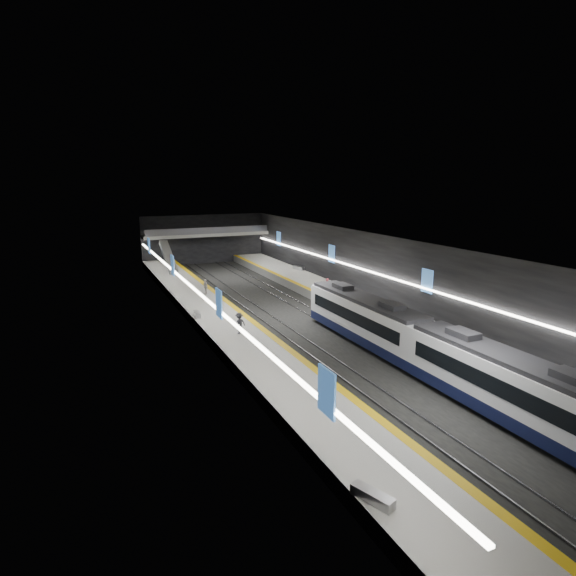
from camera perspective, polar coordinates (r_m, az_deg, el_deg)
name	(u,v)px	position (r m, az deg, el deg)	size (l,w,h in m)	color
ground	(293,318)	(48.64, 0.63, -3.56)	(70.00, 70.00, 0.00)	black
ceiling	(293,239)	(47.00, 0.65, 5.83)	(20.00, 70.00, 0.04)	beige
wall_left	(194,288)	(44.50, -11.13, -0.04)	(0.04, 70.00, 8.00)	black
wall_right	(378,271)	(52.57, 10.59, 1.95)	(0.04, 70.00, 8.00)	black
wall_back	(204,239)	(80.38, -9.93, 5.71)	(20.00, 0.04, 8.00)	black
platform_left	(221,322)	(45.99, -7.91, -4.01)	(5.00, 70.00, 1.00)	slate
tile_surface_left	(221,317)	(45.84, -7.93, -3.40)	(5.00, 70.00, 0.02)	#A3A39E
tactile_strip_left	(243,314)	(46.47, -5.32, -3.10)	(0.60, 70.00, 0.02)	#E2AE0B
platform_right	(357,305)	(51.98, 8.16, -2.04)	(5.00, 70.00, 1.00)	slate
tile_surface_right	(357,301)	(51.86, 8.18, -1.49)	(5.00, 70.00, 0.02)	#A3A39E
tactile_strip_right	(339,303)	(50.74, 6.08, -1.74)	(0.60, 70.00, 0.02)	#E2AE0B
rails	(293,317)	(48.62, 0.63, -3.49)	(6.52, 70.00, 0.12)	gray
train	(423,344)	(35.83, 15.66, -6.46)	(2.69, 30.04, 3.60)	#0E1335
ad_posters	(289,272)	(48.45, 0.14, 1.86)	(19.94, 53.50, 2.20)	#3C71B6
cove_light_left	(196,290)	(44.59, -10.87, -0.27)	(0.25, 68.60, 0.12)	white
cove_light_right	(376,273)	(52.49, 10.40, 1.72)	(0.25, 68.60, 0.12)	white
mezzanine_bridge	(207,234)	(78.26, -9.58, 6.30)	(20.00, 3.00, 1.50)	gray
escalator	(168,257)	(70.25, -14.00, 3.60)	(1.20, 8.00, 0.60)	#99999E
bench_left_near	(372,497)	(21.42, 9.98, -23.17)	(0.53, 1.91, 0.47)	#99999E
bench_left_far	(197,314)	(46.34, -10.70, -3.07)	(0.49, 1.75, 0.43)	#99999E
bench_right_far	(299,268)	(68.80, 1.27, 2.39)	(0.54, 1.95, 0.48)	#99999E
passenger_right_a	(327,287)	(53.81, 4.70, 0.15)	(0.69, 0.46, 1.90)	#BD4651
passenger_left_a	(205,287)	(54.84, -9.77, 0.16)	(1.01, 0.42, 1.73)	beige
passenger_left_b	(239,323)	(40.53, -5.79, -4.20)	(1.17, 0.67, 1.81)	#38383E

